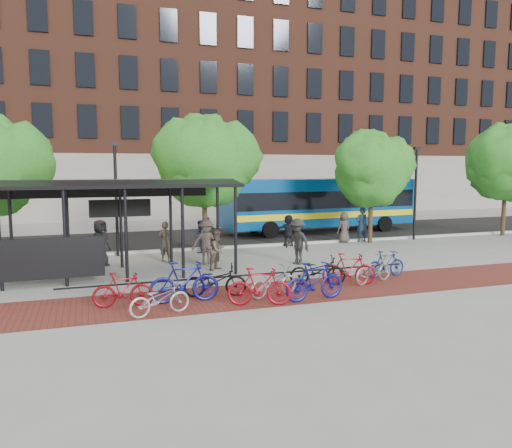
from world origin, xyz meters
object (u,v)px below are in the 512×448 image
object	(u,v)px
bike_7	(315,281)
bike_9	(349,269)
bus_shelter	(90,196)
pedestrian_0	(101,243)
lamp_post_right	(415,190)
pedestrian_2	(200,237)
bike_1	(123,290)
pedestrian_6	(344,227)
bike_4	(215,281)
tree_b	(206,158)
bike_6	(274,282)
pedestrian_9	(297,242)
tree_d	(507,159)
bike_8	(318,271)
pedestrian_8	(217,250)
bike_2	(160,299)
bike_11	(386,264)
tree_c	(373,167)
pedestrian_7	(362,225)
bike_5	(260,287)
bus	(319,202)
pedestrian_4	(207,234)
lamp_post_left	(116,196)
bike_10	(373,269)
pedestrian_5	(288,230)
pedestrian_3	(206,242)
pedestrian_1	(166,242)
bike_3	(184,282)

from	to	relation	value
bike_7	bike_9	bearing A→B (deg)	-59.52
bus_shelter	pedestrian_0	world-z (taller)	bus_shelter
lamp_post_right	pedestrian_2	distance (m)	12.42
bike_1	pedestrian_6	distance (m)	14.99
bike_4	tree_b	bearing A→B (deg)	0.76
bike_6	pedestrian_2	world-z (taller)	pedestrian_2
bike_1	bike_7	xyz separation A→B (m)	(5.59, -1.13, 0.08)
bike_7	pedestrian_9	world-z (taller)	pedestrian_9
tree_d	pedestrian_9	size ratio (longest dim) A/B	3.41
bike_4	bike_8	xyz separation A→B (m)	(3.71, 0.35, -0.01)
pedestrian_8	tree_d	bearing A→B (deg)	-27.06
bike_2	bike_11	distance (m)	8.83
bike_4	bike_11	xyz separation A→B (m)	(6.66, 0.71, -0.02)
tree_c	bike_1	bearing A→B (deg)	-147.97
tree_c	pedestrian_8	bearing A→B (deg)	-156.19
bike_8	pedestrian_7	distance (m)	10.59
lamp_post_right	bike_4	world-z (taller)	lamp_post_right
bike_1	pedestrian_8	xyz separation A→B (m)	(3.91, 4.21, 0.28)
bike_5	bike_7	world-z (taller)	bike_7
bus	pedestrian_4	distance (m)	9.56
pedestrian_6	pedestrian_9	xyz separation A→B (m)	(-4.73, -4.64, 0.14)
bike_4	bike_5	distance (m)	1.70
bike_8	pedestrian_0	distance (m)	9.05
pedestrian_8	bike_7	bearing A→B (deg)	-112.37
lamp_post_left	bike_10	distance (m)	11.91
bike_9	pedestrian_5	distance (m)	8.64
pedestrian_0	pedestrian_8	xyz separation A→B (m)	(4.34, -2.17, -0.16)
tree_d	pedestrian_8	world-z (taller)	tree_d
bike_1	bike_6	world-z (taller)	bike_1
bike_1	pedestrian_3	xyz separation A→B (m)	(3.75, 5.46, 0.43)
bike_8	pedestrian_3	distance (m)	5.61
tree_c	tree_d	world-z (taller)	tree_d
tree_c	tree_d	size ratio (longest dim) A/B	0.90
bike_5	pedestrian_6	world-z (taller)	pedestrian_6
bus_shelter	pedestrian_4	distance (m)	6.84
bus	bike_4	distance (m)	16.32
bike_7	bike_10	xyz separation A→B (m)	(2.94, 1.43, -0.12)
lamp_post_right	bike_9	bearing A→B (deg)	-136.47
pedestrian_6	pedestrian_0	bearing A→B (deg)	-2.42
bike_8	pedestrian_1	world-z (taller)	pedestrian_1
bike_8	pedestrian_6	world-z (taller)	pedestrian_6
tree_d	bike_7	bearing A→B (deg)	-150.50
bus_shelter	bike_4	size ratio (longest dim) A/B	5.40
bike_7	pedestrian_3	world-z (taller)	pedestrian_3
bike_3	bike_11	size ratio (longest dim) A/B	1.28
tree_d	lamp_post_left	world-z (taller)	tree_d
pedestrian_9	tree_c	bearing A→B (deg)	100.74
pedestrian_4	bike_5	bearing A→B (deg)	-85.31
bike_11	pedestrian_5	world-z (taller)	pedestrian_5
bike_1	pedestrian_4	world-z (taller)	pedestrian_4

